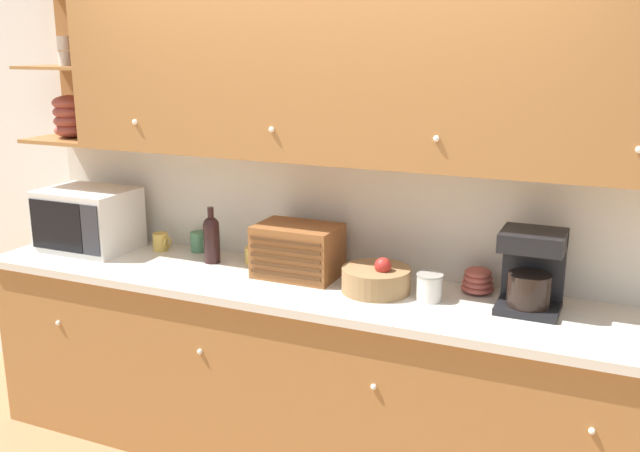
% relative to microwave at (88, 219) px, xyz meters
% --- Properties ---
extents(ground_plane, '(24.00, 24.00, 0.00)m').
position_rel_microwave_xyz_m(ground_plane, '(1.36, 0.27, -1.11)').
color(ground_plane, '#9E754C').
extents(wall_back, '(5.83, 0.06, 2.60)m').
position_rel_microwave_xyz_m(wall_back, '(1.36, 0.30, 0.19)').
color(wall_back, white).
rests_on(wall_back, ground_plane).
extents(counter_unit, '(3.45, 0.66, 0.94)m').
position_rel_microwave_xyz_m(counter_unit, '(1.36, -0.04, -0.64)').
color(counter_unit, '#A36B38').
rests_on(counter_unit, ground_plane).
extents(backsplash_panel, '(3.43, 0.01, 0.58)m').
position_rel_microwave_xyz_m(backsplash_panel, '(1.36, 0.27, 0.12)').
color(backsplash_panel, silver).
rests_on(backsplash_panel, counter_unit).
extents(upper_cabinets, '(3.43, 0.39, 0.83)m').
position_rel_microwave_xyz_m(upper_cabinets, '(1.52, 0.09, 0.82)').
color(upper_cabinets, '#A36B38').
rests_on(upper_cabinets, backsplash_panel).
extents(microwave, '(0.49, 0.37, 0.33)m').
position_rel_microwave_xyz_m(microwave, '(0.00, 0.00, 0.00)').
color(microwave, silver).
rests_on(microwave, counter_unit).
extents(mug_blue_second, '(0.09, 0.08, 0.10)m').
position_rel_microwave_xyz_m(mug_blue_second, '(0.38, 0.13, -0.12)').
color(mug_blue_second, gold).
rests_on(mug_blue_second, counter_unit).
extents(mug, '(0.10, 0.09, 0.11)m').
position_rel_microwave_xyz_m(mug, '(0.58, 0.20, -0.11)').
color(mug, '#4C845B').
rests_on(mug, counter_unit).
extents(wine_bottle, '(0.08, 0.08, 0.29)m').
position_rel_microwave_xyz_m(wine_bottle, '(0.75, 0.06, -0.03)').
color(wine_bottle, black).
rests_on(wine_bottle, counter_unit).
extents(mug_patterned_third, '(0.09, 0.08, 0.09)m').
position_rel_microwave_xyz_m(mug_patterned_third, '(0.96, 0.13, -0.12)').
color(mug_patterned_third, gold).
rests_on(mug_patterned_third, counter_unit).
extents(bread_box, '(0.40, 0.27, 0.25)m').
position_rel_microwave_xyz_m(bread_box, '(1.25, 0.04, -0.04)').
color(bread_box, brown).
rests_on(bread_box, counter_unit).
extents(fruit_basket, '(0.31, 0.31, 0.17)m').
position_rel_microwave_xyz_m(fruit_basket, '(1.67, -0.02, -0.11)').
color(fruit_basket, '#937047').
rests_on(fruit_basket, counter_unit).
extents(storage_canister, '(0.12, 0.12, 0.12)m').
position_rel_microwave_xyz_m(storage_canister, '(1.92, -0.03, -0.11)').
color(storage_canister, silver).
rests_on(storage_canister, counter_unit).
extents(bowl_stack_on_counter, '(0.15, 0.15, 0.12)m').
position_rel_microwave_xyz_m(bowl_stack_on_counter, '(2.10, 0.15, -0.11)').
color(bowl_stack_on_counter, '#9E473D').
rests_on(bowl_stack_on_counter, counter_unit).
extents(coffee_maker, '(0.26, 0.24, 0.35)m').
position_rel_microwave_xyz_m(coffee_maker, '(2.34, 0.04, 0.01)').
color(coffee_maker, black).
rests_on(coffee_maker, counter_unit).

